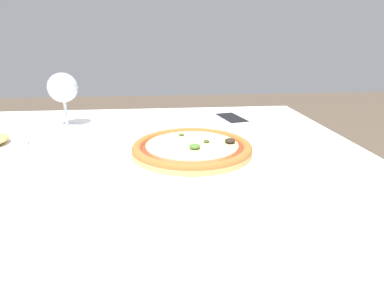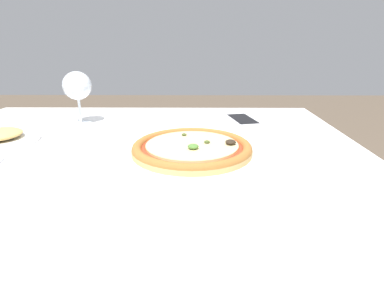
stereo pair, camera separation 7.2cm
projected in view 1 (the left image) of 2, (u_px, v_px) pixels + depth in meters
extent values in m
cube|color=brown|center=(127.00, 167.00, 0.73)|extent=(1.05, 0.93, 0.04)
cube|color=white|center=(126.00, 159.00, 0.72)|extent=(1.15, 1.03, 0.01)
cylinder|color=brown|center=(17.00, 221.00, 1.19)|extent=(0.06, 0.06, 0.69)
cylinder|color=brown|center=(260.00, 209.00, 1.27)|extent=(0.06, 0.06, 0.69)
cylinder|color=white|center=(192.00, 154.00, 0.73)|extent=(0.32, 0.32, 0.01)
cylinder|color=#E0B26B|center=(192.00, 150.00, 0.73)|extent=(0.27, 0.27, 0.01)
torus|color=#A3662D|center=(192.00, 147.00, 0.72)|extent=(0.27, 0.27, 0.02)
cylinder|color=#BC381E|center=(192.00, 147.00, 0.72)|extent=(0.23, 0.23, 0.00)
cylinder|color=beige|center=(192.00, 145.00, 0.72)|extent=(0.21, 0.21, 0.00)
ellipsoid|color=#4C7A33|center=(195.00, 146.00, 0.69)|extent=(0.02, 0.02, 0.01)
ellipsoid|color=#425123|center=(206.00, 141.00, 0.73)|extent=(0.01, 0.01, 0.01)
ellipsoid|color=#425123|center=(181.00, 135.00, 0.78)|extent=(0.01, 0.01, 0.01)
ellipsoid|color=#2D2319|center=(230.00, 141.00, 0.73)|extent=(0.02, 0.02, 0.01)
cylinder|color=silver|center=(68.00, 126.00, 0.97)|extent=(0.06, 0.06, 0.00)
cylinder|color=silver|center=(66.00, 113.00, 0.96)|extent=(0.01, 0.01, 0.08)
sphere|color=silver|center=(63.00, 87.00, 0.94)|extent=(0.09, 0.09, 0.09)
cube|color=white|center=(231.00, 119.00, 1.04)|extent=(0.10, 0.16, 0.01)
cube|color=black|center=(231.00, 117.00, 1.04)|extent=(0.09, 0.14, 0.00)
cube|color=silver|center=(217.00, 215.00, 0.48)|extent=(0.17, 0.14, 0.01)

